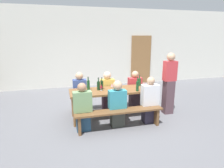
# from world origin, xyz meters

# --- Properties ---
(ground_plane) EXTENTS (24.00, 24.00, 0.00)m
(ground_plane) POSITION_xyz_m (0.00, 0.00, 0.00)
(ground_plane) COLOR slate
(back_wall) EXTENTS (14.00, 0.20, 3.20)m
(back_wall) POSITION_xyz_m (0.00, 3.48, 1.60)
(back_wall) COLOR silver
(back_wall) RESTS_ON ground
(wooden_door) EXTENTS (0.90, 0.06, 2.10)m
(wooden_door) POSITION_xyz_m (2.21, 3.34, 1.05)
(wooden_door) COLOR olive
(wooden_door) RESTS_ON ground
(tasting_table) EXTENTS (2.13, 0.74, 0.75)m
(tasting_table) POSITION_xyz_m (0.00, 0.00, 0.67)
(tasting_table) COLOR brown
(tasting_table) RESTS_ON ground
(bench_near) EXTENTS (2.03, 0.30, 0.45)m
(bench_near) POSITION_xyz_m (0.00, -0.67, 0.36)
(bench_near) COLOR brown
(bench_near) RESTS_ON ground
(bench_far) EXTENTS (2.03, 0.30, 0.45)m
(bench_far) POSITION_xyz_m (0.00, 0.67, 0.36)
(bench_far) COLOR brown
(bench_far) RESTS_ON ground
(wine_bottle_0) EXTENTS (0.07, 0.07, 0.35)m
(wine_bottle_0) POSITION_xyz_m (0.58, -0.28, 0.88)
(wine_bottle_0) COLOR #194723
(wine_bottle_0) RESTS_ON tasting_table
(wine_bottle_1) EXTENTS (0.08, 0.08, 0.29)m
(wine_bottle_1) POSITION_xyz_m (0.83, 0.20, 0.86)
(wine_bottle_1) COLOR #194723
(wine_bottle_1) RESTS_ON tasting_table
(wine_bottle_2) EXTENTS (0.07, 0.07, 0.32)m
(wine_bottle_2) POSITION_xyz_m (-0.24, 0.10, 0.87)
(wine_bottle_2) COLOR #143319
(wine_bottle_2) RESTS_ON tasting_table
(wine_bottle_3) EXTENTS (0.07, 0.07, 0.35)m
(wine_bottle_3) POSITION_xyz_m (-0.59, 0.11, 0.88)
(wine_bottle_3) COLOR #194723
(wine_bottle_3) RESTS_ON tasting_table
(wine_bottle_4) EXTENTS (0.07, 0.07, 0.32)m
(wine_bottle_4) POSITION_xyz_m (-0.34, 0.06, 0.87)
(wine_bottle_4) COLOR #143319
(wine_bottle_4) RESTS_ON tasting_table
(wine_glass_0) EXTENTS (0.08, 0.08, 0.16)m
(wine_glass_0) POSITION_xyz_m (-0.28, -0.01, 0.86)
(wine_glass_0) COLOR silver
(wine_glass_0) RESTS_ON tasting_table
(wine_glass_1) EXTENTS (0.07, 0.07, 0.15)m
(wine_glass_1) POSITION_xyz_m (0.86, -0.04, 0.86)
(wine_glass_1) COLOR silver
(wine_glass_1) RESTS_ON tasting_table
(wine_glass_2) EXTENTS (0.07, 0.07, 0.17)m
(wine_glass_2) POSITION_xyz_m (-0.00, 0.01, 0.87)
(wine_glass_2) COLOR silver
(wine_glass_2) RESTS_ON tasting_table
(seated_guest_near_0) EXTENTS (0.41, 0.24, 1.11)m
(seated_guest_near_0) POSITION_xyz_m (-0.81, -0.52, 0.52)
(seated_guest_near_0) COLOR #2A4F70
(seated_guest_near_0) RESTS_ON ground
(seated_guest_near_1) EXTENTS (0.41, 0.24, 1.10)m
(seated_guest_near_1) POSITION_xyz_m (-0.01, -0.52, 0.52)
(seated_guest_near_1) COLOR #383B34
(seated_guest_near_1) RESTS_ON ground
(seated_guest_near_2) EXTENTS (0.42, 0.24, 1.15)m
(seated_guest_near_2) POSITION_xyz_m (0.81, -0.52, 0.54)
(seated_guest_near_2) COLOR #2E283A
(seated_guest_near_2) RESTS_ON ground
(seated_guest_far_0) EXTENTS (0.36, 0.24, 1.15)m
(seated_guest_far_0) POSITION_xyz_m (-0.77, 0.52, 0.55)
(seated_guest_far_0) COLOR #57535F
(seated_guest_far_0) RESTS_ON ground
(seated_guest_far_1) EXTENTS (0.39, 0.24, 1.13)m
(seated_guest_far_1) POSITION_xyz_m (-0.00, 0.52, 0.54)
(seated_guest_far_1) COLOR #523547
(seated_guest_far_1) RESTS_ON ground
(seated_guest_far_2) EXTENTS (0.39, 0.24, 1.11)m
(seated_guest_far_2) POSITION_xyz_m (0.83, 0.52, 0.52)
(seated_guest_far_2) COLOR #45343F
(seated_guest_far_2) RESTS_ON ground
(standing_host) EXTENTS (0.33, 0.24, 1.66)m
(standing_host) POSITION_xyz_m (1.56, -0.12, 0.82)
(standing_host) COLOR #543B42
(standing_host) RESTS_ON ground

